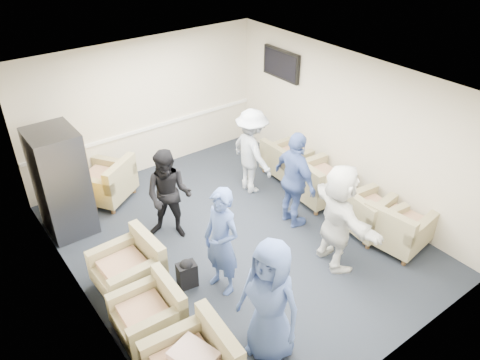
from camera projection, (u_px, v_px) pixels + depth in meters
floor at (236, 239)px, 7.84m from camera, size 6.00×6.00×0.00m
ceiling at (235, 85)px, 6.41m from camera, size 6.00×6.00×0.00m
back_wall at (145, 107)px, 9.16m from camera, size 5.00×0.02×2.70m
front_wall at (399, 283)px, 5.09m from camera, size 5.00×0.02×2.70m
left_wall at (75, 231)px, 5.86m from camera, size 0.02×6.00×2.70m
right_wall at (348, 127)px, 8.39m from camera, size 0.02×6.00×2.70m
chair_rail at (148, 128)px, 9.39m from camera, size 4.98×0.04×0.06m
tv at (281, 64)px, 9.22m from camera, size 0.10×1.00×0.58m
armchair_left_mid at (152, 314)px, 6.05m from camera, size 0.83×0.83×0.64m
armchair_left_far at (132, 268)px, 6.73m from camera, size 0.89×0.89×0.69m
armchair_right_near at (396, 229)px, 7.51m from camera, size 0.98×0.98×0.70m
armchair_right_midnear at (368, 215)px, 7.84m from camera, size 0.92×0.92×0.67m
armchair_right_midfar at (317, 183)px, 8.64m from camera, size 0.96×0.96×0.73m
armchair_right_far at (284, 161)px, 9.46m from camera, size 0.79×0.79×0.63m
armchair_corner at (107, 183)px, 8.65m from camera, size 1.24×1.24×0.72m
vending_machine at (62, 182)px, 7.63m from camera, size 0.75×0.87×1.84m
backpack at (187, 272)px, 6.80m from camera, size 0.31×0.24×0.48m
pillow at (194, 357)px, 5.21m from camera, size 0.51×0.59×0.14m
person_front_left at (270, 301)px, 5.50m from camera, size 0.75×0.96×1.73m
person_mid_left at (222, 242)px, 6.46m from camera, size 0.50×0.67×1.68m
person_back_left at (169, 195)px, 7.52m from camera, size 0.98×0.97×1.59m
person_back_right at (252, 152)px, 8.70m from camera, size 0.68×1.11×1.67m
person_mid_right at (295, 181)px, 7.77m from camera, size 0.52×1.05×1.74m
person_front_right at (338, 217)px, 6.91m from camera, size 0.92×1.69×1.74m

